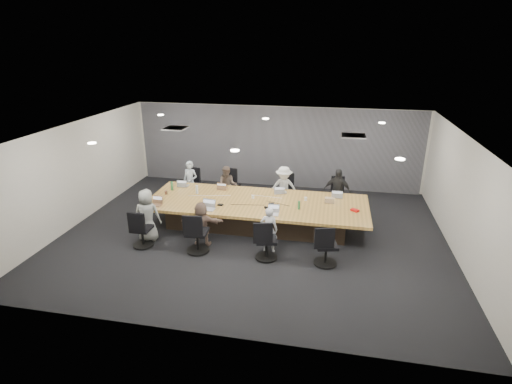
% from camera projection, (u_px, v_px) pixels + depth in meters
% --- Properties ---
extents(floor, '(10.00, 8.00, 0.00)m').
position_uv_depth(floor, '(253.00, 234.00, 10.71)').
color(floor, black).
rests_on(floor, ground).
extents(ceiling, '(10.00, 8.00, 0.00)m').
position_uv_depth(ceiling, '(253.00, 131.00, 9.72)').
color(ceiling, white).
rests_on(ceiling, wall_back).
extents(wall_back, '(10.00, 0.00, 2.80)m').
position_uv_depth(wall_back, '(276.00, 147.00, 13.88)').
color(wall_back, beige).
rests_on(wall_back, ground).
extents(wall_front, '(10.00, 0.00, 2.80)m').
position_uv_depth(wall_front, '(204.00, 265.00, 6.55)').
color(wall_front, beige).
rests_on(wall_front, ground).
extents(wall_left, '(0.00, 8.00, 2.80)m').
position_uv_depth(wall_left, '(78.00, 173.00, 11.13)').
color(wall_left, beige).
rests_on(wall_left, ground).
extents(wall_right, '(0.00, 8.00, 2.80)m').
position_uv_depth(wall_right, '(463.00, 199.00, 9.30)').
color(wall_right, beige).
rests_on(wall_right, ground).
extents(curtain, '(9.80, 0.04, 2.80)m').
position_uv_depth(curtain, '(276.00, 147.00, 13.81)').
color(curtain, slate).
rests_on(curtain, ground).
extents(conference_table, '(6.00, 2.20, 0.74)m').
position_uv_depth(conference_table, '(257.00, 213.00, 11.03)').
color(conference_table, '#34271C').
rests_on(conference_table, ground).
extents(chair_0, '(0.63, 0.63, 0.76)m').
position_uv_depth(chair_0, '(195.00, 187.00, 13.03)').
color(chair_0, black).
rests_on(chair_0, ground).
extents(chair_1, '(0.69, 0.69, 0.86)m').
position_uv_depth(chair_1, '(231.00, 188.00, 12.80)').
color(chair_1, black).
rests_on(chair_1, ground).
extents(chair_2, '(0.60, 0.60, 0.74)m').
position_uv_depth(chair_2, '(285.00, 194.00, 12.50)').
color(chair_2, black).
rests_on(chair_2, ground).
extents(chair_3, '(0.54, 0.54, 0.75)m').
position_uv_depth(chair_3, '(336.00, 197.00, 12.20)').
color(chair_3, black).
rests_on(chair_3, ground).
extents(chair_4, '(0.54, 0.54, 0.80)m').
position_uv_depth(chair_4, '(142.00, 232.00, 9.94)').
color(chair_4, black).
rests_on(chair_4, ground).
extents(chair_5, '(0.63, 0.63, 0.88)m').
position_uv_depth(chair_5, '(197.00, 235.00, 9.66)').
color(chair_5, black).
rests_on(chair_5, ground).
extents(chair_6, '(0.66, 0.66, 0.82)m').
position_uv_depth(chair_6, '(266.00, 243.00, 9.36)').
color(chair_6, black).
rests_on(chair_6, ground).
extents(chair_7, '(0.68, 0.68, 0.83)m').
position_uv_depth(chair_7, '(326.00, 248.00, 9.11)').
color(chair_7, black).
rests_on(chair_7, ground).
extents(person_0, '(0.53, 0.39, 1.34)m').
position_uv_depth(person_0, '(190.00, 182.00, 12.61)').
color(person_0, '#A7B4C0').
rests_on(person_0, ground).
extents(laptop_0, '(0.31, 0.22, 0.02)m').
position_uv_depth(laptop_0, '(184.00, 185.00, 12.08)').
color(laptop_0, '#B2B2B7').
rests_on(laptop_0, conference_table).
extents(person_1, '(0.66, 0.55, 1.25)m').
position_uv_depth(person_1, '(228.00, 186.00, 12.40)').
color(person_1, brown).
rests_on(person_1, ground).
extents(laptop_1, '(0.33, 0.24, 0.02)m').
position_uv_depth(laptop_1, '(223.00, 188.00, 11.86)').
color(laptop_1, '#8C6647').
rests_on(laptop_1, conference_table).
extents(person_2, '(0.89, 0.53, 1.35)m').
position_uv_depth(person_2, '(284.00, 188.00, 12.06)').
color(person_2, silver).
rests_on(person_2, ground).
extents(laptop_2, '(0.35, 0.28, 0.02)m').
position_uv_depth(laptop_2, '(281.00, 192.00, 11.54)').
color(laptop_2, '#B2B2B7').
rests_on(laptop_2, conference_table).
extents(person_3, '(0.86, 0.49, 1.39)m').
position_uv_depth(person_3, '(337.00, 191.00, 11.77)').
color(person_3, black).
rests_on(person_3, ground).
extents(laptop_3, '(0.30, 0.21, 0.02)m').
position_uv_depth(laptop_3, '(337.00, 196.00, 11.25)').
color(laptop_3, '#B2B2B7').
rests_on(laptop_3, conference_table).
extents(person_4, '(0.73, 0.52, 1.38)m').
position_uv_depth(person_4, '(147.00, 215.00, 10.16)').
color(person_4, gray).
rests_on(person_4, ground).
extents(laptop_4, '(0.29, 0.21, 0.02)m').
position_uv_depth(laptop_4, '(156.00, 205.00, 10.64)').
color(laptop_4, '#8C6647').
rests_on(laptop_4, conference_table).
extents(person_5, '(1.11, 0.51, 1.16)m').
position_uv_depth(person_5, '(202.00, 224.00, 9.94)').
color(person_5, '#7E6253').
rests_on(person_5, ground).
extents(laptop_5, '(0.37, 0.28, 0.02)m').
position_uv_depth(laptop_5, '(208.00, 209.00, 10.38)').
color(laptop_5, '#B2B2B7').
rests_on(laptop_5, conference_table).
extents(person_6, '(0.43, 0.29, 1.17)m').
position_uv_depth(person_6, '(269.00, 230.00, 9.62)').
color(person_6, silver).
rests_on(person_6, ground).
extents(laptop_6, '(0.30, 0.21, 0.02)m').
position_uv_depth(laptop_6, '(273.00, 214.00, 10.07)').
color(laptop_6, '#B2B2B7').
rests_on(laptop_6, conference_table).
extents(bottle_green_left, '(0.10, 0.10, 0.26)m').
position_uv_depth(bottle_green_left, '(172.00, 186.00, 11.69)').
color(bottle_green_left, '#2E733C').
rests_on(bottle_green_left, conference_table).
extents(bottle_green_right, '(0.08, 0.08, 0.22)m').
position_uv_depth(bottle_green_right, '(299.00, 205.00, 10.36)').
color(bottle_green_right, '#2E733C').
rests_on(bottle_green_right, conference_table).
extents(bottle_clear, '(0.08, 0.08, 0.24)m').
position_uv_depth(bottle_clear, '(197.00, 190.00, 11.43)').
color(bottle_clear, silver).
rests_on(bottle_clear, conference_table).
extents(cup_white_far, '(0.09, 0.09, 0.09)m').
position_uv_depth(cup_white_far, '(253.00, 197.00, 11.09)').
color(cup_white_far, white).
rests_on(cup_white_far, conference_table).
extents(cup_white_near, '(0.10, 0.10, 0.10)m').
position_uv_depth(cup_white_near, '(306.00, 199.00, 10.94)').
color(cup_white_near, white).
rests_on(cup_white_near, conference_table).
extents(mug_brown, '(0.11, 0.11, 0.10)m').
position_uv_depth(mug_brown, '(166.00, 193.00, 11.40)').
color(mug_brown, brown).
rests_on(mug_brown, conference_table).
extents(mic_left, '(0.15, 0.11, 0.03)m').
position_uv_depth(mic_left, '(220.00, 205.00, 10.64)').
color(mic_left, black).
rests_on(mic_left, conference_table).
extents(mic_right, '(0.15, 0.11, 0.03)m').
position_uv_depth(mic_right, '(271.00, 204.00, 10.71)').
color(mic_right, black).
rests_on(mic_right, conference_table).
extents(stapler, '(0.16, 0.10, 0.06)m').
position_uv_depth(stapler, '(267.00, 208.00, 10.41)').
color(stapler, black).
rests_on(stapler, conference_table).
extents(canvas_bag, '(0.26, 0.17, 0.14)m').
position_uv_depth(canvas_bag, '(330.00, 200.00, 10.80)').
color(canvas_bag, tan).
rests_on(canvas_bag, conference_table).
extents(snack_packet, '(0.24, 0.22, 0.04)m').
position_uv_depth(snack_packet, '(355.00, 210.00, 10.28)').
color(snack_packet, red).
rests_on(snack_packet, conference_table).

